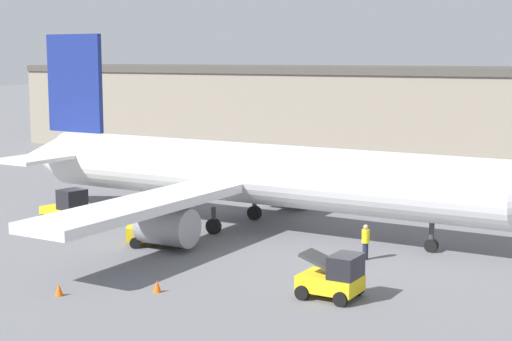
{
  "coord_description": "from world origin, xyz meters",
  "views": [
    {
      "loc": [
        23.19,
        -39.37,
        10.17
      ],
      "look_at": [
        0.0,
        0.0,
        3.55
      ],
      "focal_mm": 55.0,
      "sensor_mm": 36.0,
      "label": 1
    }
  ],
  "objects_px": {
    "safety_cone_near": "(157,286)",
    "safety_cone_far": "(59,290)",
    "baggage_tug": "(164,227)",
    "belt_loader_truck": "(334,277)",
    "airplane": "(242,173)",
    "ground_crew_worker": "(366,241)",
    "pushback_tug": "(67,210)"
  },
  "relations": [
    {
      "from": "airplane",
      "to": "pushback_tug",
      "type": "height_order",
      "value": "airplane"
    },
    {
      "from": "airplane",
      "to": "pushback_tug",
      "type": "bearing_deg",
      "value": -148.7
    },
    {
      "from": "belt_loader_truck",
      "to": "safety_cone_near",
      "type": "xyz_separation_m",
      "value": [
        -7.02,
        -3.15,
        -0.65
      ]
    },
    {
      "from": "belt_loader_truck",
      "to": "safety_cone_far",
      "type": "relative_size",
      "value": 4.61
    },
    {
      "from": "airplane",
      "to": "belt_loader_truck",
      "type": "distance_m",
      "value": 14.78
    },
    {
      "from": "baggage_tug",
      "to": "belt_loader_truck",
      "type": "bearing_deg",
      "value": -51.72
    },
    {
      "from": "baggage_tug",
      "to": "belt_loader_truck",
      "type": "xyz_separation_m",
      "value": [
        12.04,
        -4.03,
        -0.06
      ]
    },
    {
      "from": "airplane",
      "to": "belt_loader_truck",
      "type": "bearing_deg",
      "value": -42.65
    },
    {
      "from": "ground_crew_worker",
      "to": "pushback_tug",
      "type": "distance_m",
      "value": 18.44
    },
    {
      "from": "baggage_tug",
      "to": "ground_crew_worker",
      "type": "bearing_deg",
      "value": -19.34
    },
    {
      "from": "belt_loader_truck",
      "to": "baggage_tug",
      "type": "bearing_deg",
      "value": 161.25
    },
    {
      "from": "safety_cone_near",
      "to": "safety_cone_far",
      "type": "bearing_deg",
      "value": -142.5
    },
    {
      "from": "airplane",
      "to": "safety_cone_far",
      "type": "xyz_separation_m",
      "value": [
        0.35,
        -15.62,
        -3.04
      ]
    },
    {
      "from": "airplane",
      "to": "ground_crew_worker",
      "type": "relative_size",
      "value": 20.22
    },
    {
      "from": "airplane",
      "to": "safety_cone_near",
      "type": "bearing_deg",
      "value": -74.11
    },
    {
      "from": "belt_loader_truck",
      "to": "pushback_tug",
      "type": "distance_m",
      "value": 20.19
    },
    {
      "from": "safety_cone_near",
      "to": "safety_cone_far",
      "type": "distance_m",
      "value": 4.19
    },
    {
      "from": "ground_crew_worker",
      "to": "pushback_tug",
      "type": "height_order",
      "value": "pushback_tug"
    },
    {
      "from": "belt_loader_truck",
      "to": "ground_crew_worker",
      "type": "bearing_deg",
      "value": 101.3
    },
    {
      "from": "airplane",
      "to": "safety_cone_far",
      "type": "height_order",
      "value": "airplane"
    },
    {
      "from": "pushback_tug",
      "to": "airplane",
      "type": "bearing_deg",
      "value": 41.11
    },
    {
      "from": "airplane",
      "to": "baggage_tug",
      "type": "height_order",
      "value": "airplane"
    },
    {
      "from": "ground_crew_worker",
      "to": "safety_cone_far",
      "type": "xyz_separation_m",
      "value": [
        -8.98,
        -12.37,
        -0.69
      ]
    },
    {
      "from": "airplane",
      "to": "safety_cone_near",
      "type": "relative_size",
      "value": 66.57
    },
    {
      "from": "airplane",
      "to": "baggage_tug",
      "type": "xyz_separation_m",
      "value": [
        -1.34,
        -5.89,
        -2.33
      ]
    },
    {
      "from": "safety_cone_near",
      "to": "ground_crew_worker",
      "type": "bearing_deg",
      "value": 60.03
    },
    {
      "from": "safety_cone_near",
      "to": "pushback_tug",
      "type": "bearing_deg",
      "value": 148.86
    },
    {
      "from": "belt_loader_truck",
      "to": "safety_cone_near",
      "type": "distance_m",
      "value": 7.72
    },
    {
      "from": "ground_crew_worker",
      "to": "baggage_tug",
      "type": "relative_size",
      "value": 0.5
    },
    {
      "from": "safety_cone_far",
      "to": "airplane",
      "type": "bearing_deg",
      "value": 91.28
    },
    {
      "from": "ground_crew_worker",
      "to": "safety_cone_far",
      "type": "height_order",
      "value": "ground_crew_worker"
    },
    {
      "from": "baggage_tug",
      "to": "pushback_tug",
      "type": "relative_size",
      "value": 1.18
    }
  ]
}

